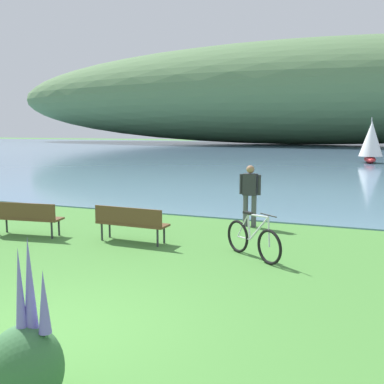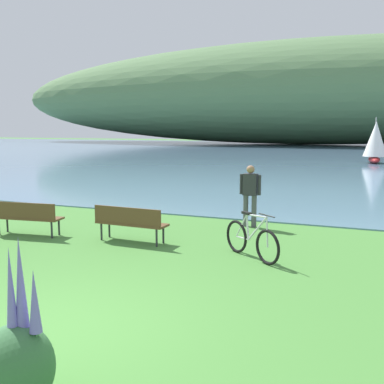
{
  "view_description": "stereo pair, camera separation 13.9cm",
  "coord_description": "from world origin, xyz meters",
  "px_view_note": "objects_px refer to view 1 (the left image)",
  "views": [
    {
      "loc": [
        3.77,
        -4.61,
        2.71
      ],
      "look_at": [
        -0.6,
        6.62,
        1.0
      ],
      "focal_mm": 41.95,
      "sensor_mm": 36.0,
      "label": 1
    },
    {
      "loc": [
        3.9,
        -4.56,
        2.71
      ],
      "look_at": [
        -0.6,
        6.62,
        1.0
      ],
      "focal_mm": 41.95,
      "sensor_mm": 36.0,
      "label": 2
    }
  ],
  "objects_px": {
    "person_at_shoreline": "(250,192)",
    "sailboat_mid_bay": "(371,142)",
    "bicycle_leaning_near_bench": "(253,240)",
    "park_bench_further_along": "(26,216)",
    "park_bench_near_camera": "(131,221)"
  },
  "relations": [
    {
      "from": "park_bench_near_camera",
      "to": "park_bench_further_along",
      "type": "distance_m",
      "value": 2.81
    },
    {
      "from": "park_bench_further_along",
      "to": "bicycle_leaning_near_bench",
      "type": "relative_size",
      "value": 1.28
    },
    {
      "from": "bicycle_leaning_near_bench",
      "to": "park_bench_further_along",
      "type": "bearing_deg",
      "value": -178.37
    },
    {
      "from": "bicycle_leaning_near_bench",
      "to": "person_at_shoreline",
      "type": "distance_m",
      "value": 3.17
    },
    {
      "from": "park_bench_near_camera",
      "to": "sailboat_mid_bay",
      "type": "distance_m",
      "value": 28.9
    },
    {
      "from": "park_bench_further_along",
      "to": "person_at_shoreline",
      "type": "height_order",
      "value": "person_at_shoreline"
    },
    {
      "from": "person_at_shoreline",
      "to": "bicycle_leaning_near_bench",
      "type": "bearing_deg",
      "value": -74.71
    },
    {
      "from": "park_bench_further_along",
      "to": "sailboat_mid_bay",
      "type": "xyz_separation_m",
      "value": [
        8.23,
        28.73,
        1.18
      ]
    },
    {
      "from": "park_bench_further_along",
      "to": "sailboat_mid_bay",
      "type": "height_order",
      "value": "sailboat_mid_bay"
    },
    {
      "from": "park_bench_further_along",
      "to": "person_at_shoreline",
      "type": "xyz_separation_m",
      "value": [
        4.99,
        3.17,
        0.46
      ]
    },
    {
      "from": "park_bench_further_along",
      "to": "sailboat_mid_bay",
      "type": "distance_m",
      "value": 29.91
    },
    {
      "from": "park_bench_further_along",
      "to": "bicycle_leaning_near_bench",
      "type": "distance_m",
      "value": 5.82
    },
    {
      "from": "bicycle_leaning_near_bench",
      "to": "sailboat_mid_bay",
      "type": "height_order",
      "value": "sailboat_mid_bay"
    },
    {
      "from": "person_at_shoreline",
      "to": "sailboat_mid_bay",
      "type": "xyz_separation_m",
      "value": [
        3.24,
        25.57,
        0.72
      ]
    },
    {
      "from": "park_bench_further_along",
      "to": "park_bench_near_camera",
      "type": "bearing_deg",
      "value": 7.69
    }
  ]
}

